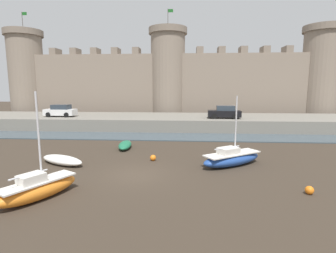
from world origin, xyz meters
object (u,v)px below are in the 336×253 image
Objects in this scene: rowboat_midflat_left at (62,160)px; car_quay_centre_west at (61,111)px; mooring_buoy_near_shore at (153,158)px; sailboat_foreground_left at (232,158)px; rowboat_midflat_centre at (125,145)px; car_quay_centre_east at (224,112)px; mooring_buoy_off_centre at (309,190)px; sailboat_foreground_right at (38,188)px.

rowboat_midflat_left is 0.96× the size of car_quay_centre_west.
mooring_buoy_near_shore is 0.11× the size of car_quay_centre_west.
rowboat_midflat_centre is (-8.79, 4.71, -0.23)m from sailboat_foreground_left.
car_quay_centre_east is at bearing 83.98° from sailboat_foreground_left.
sailboat_foreground_left is at bearing -28.20° from rowboat_midflat_centre.
rowboat_midflat_centre reaches higher than mooring_buoy_off_centre.
rowboat_midflat_centre is 0.79× the size of car_quay_centre_west.
sailboat_foreground_right is 24.29m from car_quay_centre_west.
sailboat_foreground_left reaches higher than rowboat_midflat_centre.
mooring_buoy_near_shore is at bearing -46.08° from car_quay_centre_west.
sailboat_foreground_left reaches higher than mooring_buoy_off_centre.
sailboat_foreground_right reaches higher than car_quay_centre_west.
car_quay_centre_west is at bearing 113.38° from sailboat_foreground_right.
rowboat_midflat_centre is at bearing 151.80° from sailboat_foreground_left.
car_quay_centre_west is at bearing 116.04° from rowboat_midflat_left.
rowboat_midflat_left is 21.14m from car_quay_centre_east.
sailboat_foreground_right is 8.70m from mooring_buoy_near_shore.
rowboat_midflat_left is at bearing -122.92° from rowboat_midflat_centre.
rowboat_midflat_left is at bearing -63.96° from car_quay_centre_west.
sailboat_foreground_left is at bearing -96.02° from car_quay_centre_east.
sailboat_foreground_right reaches higher than mooring_buoy_off_centre.
car_quay_centre_east reaches higher than mooring_buoy_off_centre.
sailboat_foreground_left is 1.49× the size of rowboat_midflat_centre.
car_quay_centre_west is 21.80m from car_quay_centre_east.
car_quay_centre_west reaches higher than mooring_buoy_near_shore.
rowboat_midflat_centre is at bearing 128.31° from mooring_buoy_near_shore.
rowboat_midflat_left is 12.19m from sailboat_foreground_left.
mooring_buoy_near_shore is at bearing 11.94° from rowboat_midflat_left.
sailboat_foreground_right reaches higher than rowboat_midflat_centre.
mooring_buoy_off_centre is at bearing -85.58° from car_quay_centre_east.
car_quay_centre_west is (-20.17, 15.84, 1.81)m from sailboat_foreground_left.
mooring_buoy_off_centre is (3.18, -4.84, -0.32)m from sailboat_foreground_left.
car_quay_centre_west is (-7.99, 16.36, 2.03)m from rowboat_midflat_left.
car_quay_centre_east is (10.41, 10.65, 2.04)m from rowboat_midflat_centre.
sailboat_foreground_left is 25.71m from car_quay_centre_west.
car_quay_centre_east is (-1.56, 20.20, 2.13)m from mooring_buoy_off_centre.
car_quay_centre_east is (21.80, -0.48, 0.00)m from car_quay_centre_west.
car_quay_centre_west is at bearing 133.92° from mooring_buoy_near_shore.
car_quay_centre_west and car_quay_centre_east have the same top height.
mooring_buoy_off_centre is at bearing -38.59° from rowboat_midflat_centre.
sailboat_foreground_left is 5.80m from mooring_buoy_near_shore.
sailboat_foreground_right is 11.85× the size of mooring_buoy_near_shore.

